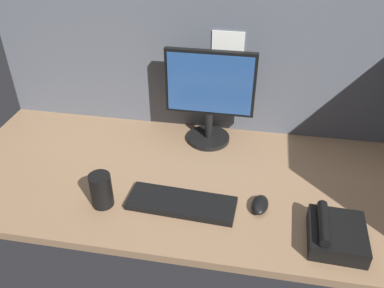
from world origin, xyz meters
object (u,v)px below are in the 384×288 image
at_px(mug_black_travel, 101,190).
at_px(desk_phone, 336,234).
at_px(mouse, 260,205).
at_px(monitor, 210,94).
at_px(keyboard, 180,203).

distance_m(mug_black_travel, desk_phone, 0.77).
height_order(mouse, desk_phone, desk_phone).
bearing_deg(mug_black_travel, monitor, 57.24).
height_order(mug_black_travel, desk_phone, mug_black_travel).
bearing_deg(desk_phone, mouse, 155.32).
height_order(monitor, desk_phone, monitor).
relative_size(monitor, mug_black_travel, 3.20).
height_order(mouse, mug_black_travel, mug_black_travel).
xyz_separation_m(monitor, mouse, (0.23, -0.39, -0.20)).
xyz_separation_m(monitor, keyboard, (-0.04, -0.43, -0.20)).
relative_size(mouse, mug_black_travel, 0.78).
xyz_separation_m(monitor, mug_black_travel, (-0.30, -0.47, -0.15)).
relative_size(monitor, keyboard, 1.07).
distance_m(mouse, desk_phone, 0.26).
bearing_deg(mouse, mug_black_travel, -164.46).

